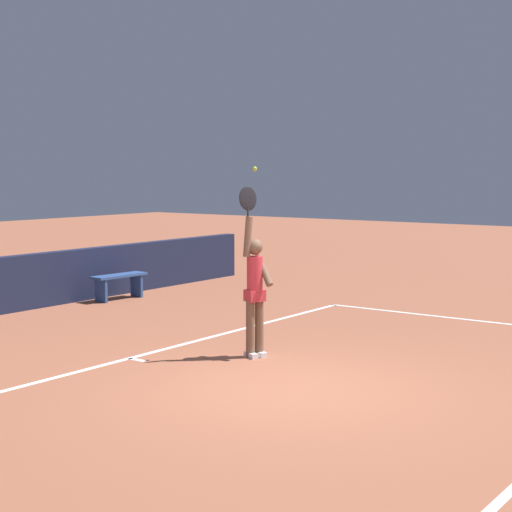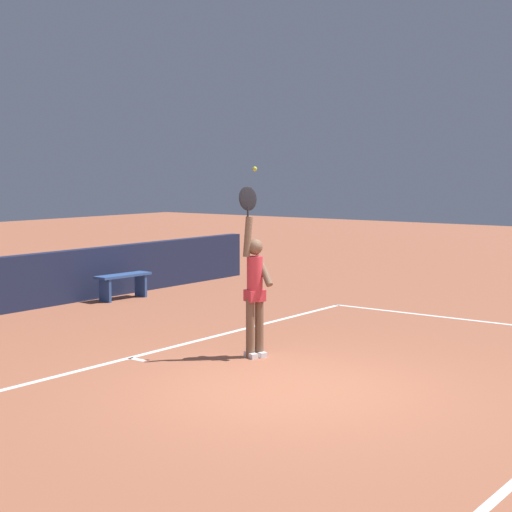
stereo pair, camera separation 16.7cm
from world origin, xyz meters
name	(u,v)px [view 1 (the left image)]	position (x,y,z in m)	size (l,w,h in m)	color
ground_plane	(293,389)	(0.00, 0.00, 0.00)	(60.00, 60.00, 0.00)	#9A563C
court_lines	(307,391)	(0.00, -0.19, 0.00)	(11.39, 6.02, 0.00)	white
tennis_player	(255,287)	(1.11, 1.38, 1.00)	(0.47, 0.44, 2.43)	brown
tennis_ball	(255,169)	(1.15, 1.41, 2.64)	(0.06, 0.06, 0.06)	#C8E339
courtside_bench_near	(119,281)	(3.66, 6.64, 0.38)	(1.26, 0.44, 0.52)	#2E4F8E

